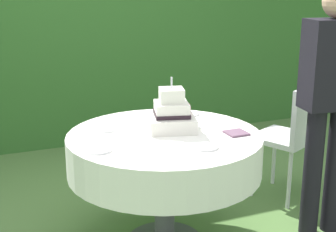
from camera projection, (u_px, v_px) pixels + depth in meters
foliage_hedge at (77, 27)px, 4.90m from camera, size 6.63×0.49×2.31m
cake_table at (164, 154)px, 2.98m from camera, size 1.18×1.18×0.73m
wedding_cake at (172, 114)px, 3.02m from camera, size 0.35×0.35×0.33m
serving_plate_near at (108, 129)px, 3.02m from camera, size 0.12×0.12×0.01m
serving_plate_far at (99, 150)px, 2.66m from camera, size 0.14×0.14×0.01m
serving_plate_left at (189, 114)px, 3.37m from camera, size 0.14×0.14×0.01m
serving_plate_right at (206, 147)px, 2.71m from camera, size 0.14×0.14×0.01m
napkin_stack at (236, 133)px, 2.95m from camera, size 0.13×0.13×0.01m
garden_chair at (293, 131)px, 3.63m from camera, size 0.53×0.53×0.89m
standing_person at (331, 96)px, 3.04m from camera, size 0.39×0.25×1.60m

